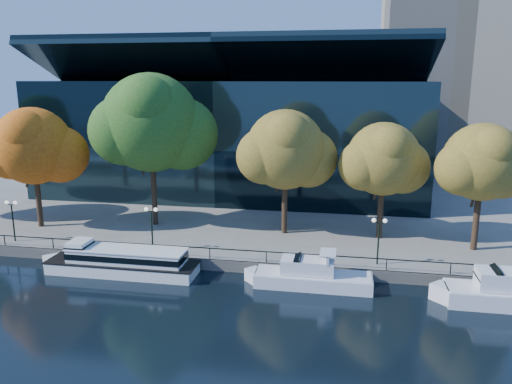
% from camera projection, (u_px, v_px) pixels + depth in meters
% --- Properties ---
extents(ground, '(160.00, 160.00, 0.00)m').
position_uv_depth(ground, '(200.00, 284.00, 40.71)').
color(ground, black).
rests_on(ground, ground).
extents(promenade, '(90.00, 67.08, 1.00)m').
position_uv_depth(promenade, '(268.00, 185.00, 75.47)').
color(promenade, slate).
rests_on(promenade, ground).
extents(railing, '(88.20, 0.08, 0.99)m').
position_uv_depth(railing, '(210.00, 248.00, 43.39)').
color(railing, black).
rests_on(railing, promenade).
extents(convention_building, '(50.00, 24.57, 21.43)m').
position_uv_depth(convention_building, '(235.00, 135.00, 69.96)').
color(convention_building, black).
rests_on(convention_building, ground).
extents(tour_boat, '(14.29, 3.19, 2.71)m').
position_uv_depth(tour_boat, '(118.00, 260.00, 42.75)').
color(tour_boat, white).
rests_on(tour_boat, ground).
extents(cruiser_near, '(10.38, 2.67, 3.01)m').
position_uv_depth(cruiser_near, '(308.00, 275.00, 40.10)').
color(cruiser_near, white).
rests_on(cruiser_near, ground).
extents(cruiser_far, '(10.58, 2.93, 3.46)m').
position_uv_depth(cruiser_far, '(506.00, 292.00, 36.61)').
color(cruiser_far, white).
rests_on(cruiser_far, ground).
extents(tree_1, '(9.92, 8.13, 12.55)m').
position_uv_depth(tree_1, '(34.00, 148.00, 51.13)').
color(tree_1, black).
rests_on(tree_1, promenade).
extents(tree_2, '(12.73, 10.43, 15.98)m').
position_uv_depth(tree_2, '(153.00, 125.00, 51.32)').
color(tree_2, black).
rests_on(tree_2, promenade).
extents(tree_3, '(9.86, 8.08, 12.47)m').
position_uv_depth(tree_3, '(287.00, 152.00, 48.94)').
color(tree_3, black).
rests_on(tree_3, promenade).
extents(tree_4, '(8.78, 7.20, 11.38)m').
position_uv_depth(tree_4, '(385.00, 161.00, 47.48)').
color(tree_4, black).
rests_on(tree_4, promenade).
extents(tree_5, '(8.67, 7.11, 11.62)m').
position_uv_depth(tree_5, '(484.00, 164.00, 44.07)').
color(tree_5, black).
rests_on(tree_5, promenade).
extents(lamp_0, '(1.26, 0.36, 4.03)m').
position_uv_depth(lamp_0, '(12.00, 211.00, 47.57)').
color(lamp_0, black).
rests_on(lamp_0, promenade).
extents(lamp_1, '(1.26, 0.36, 4.03)m').
position_uv_depth(lamp_1, '(151.00, 219.00, 45.13)').
color(lamp_1, black).
rests_on(lamp_1, promenade).
extents(lamp_2, '(1.26, 0.36, 4.03)m').
position_uv_depth(lamp_2, '(379.00, 231.00, 41.64)').
color(lamp_2, black).
rests_on(lamp_2, promenade).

